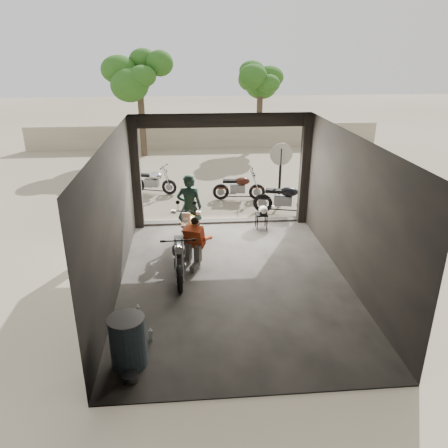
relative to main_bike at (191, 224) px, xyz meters
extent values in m
plane|color=#7A6D56|center=(0.92, -2.07, -0.57)|extent=(80.00, 80.00, 0.00)
cube|color=#2D2B28|center=(0.92, -2.07, -0.56)|extent=(5.00, 7.00, 0.02)
plane|color=black|center=(0.92, -2.07, 2.63)|extent=(7.00, 7.00, 0.00)
cube|color=black|center=(0.92, -5.57, 1.03)|extent=(5.00, 0.02, 3.20)
cube|color=black|center=(-1.58, -2.07, 1.03)|extent=(0.02, 7.00, 3.20)
cube|color=black|center=(3.42, -2.07, 1.03)|extent=(0.02, 7.00, 3.20)
cube|color=black|center=(-1.46, 1.31, 1.03)|extent=(0.24, 0.24, 3.20)
cube|color=black|center=(3.30, 1.31, 1.03)|extent=(0.24, 0.24, 3.20)
cube|color=black|center=(0.92, 1.35, 2.45)|extent=(5.00, 0.16, 0.36)
cube|color=#2D2B28|center=(0.92, 1.43, -0.53)|extent=(5.00, 0.25, 0.08)
cube|color=gray|center=(0.92, 11.93, 0.03)|extent=(18.00, 0.30, 1.20)
cylinder|color=#382B1E|center=(-2.08, 10.43, 1.22)|extent=(0.30, 0.30, 3.58)
ellipsoid|color=#1E4C14|center=(-2.08, 10.43, 3.46)|extent=(2.20, 2.20, 3.14)
cylinder|color=#382B1E|center=(3.72, 11.93, 1.03)|extent=(0.30, 0.30, 3.20)
ellipsoid|color=#1E4C14|center=(3.72, 11.93, 3.03)|extent=(2.20, 2.20, 2.80)
imported|color=black|center=(-0.02, 0.34, 0.34)|extent=(0.72, 0.53, 1.82)
cube|color=black|center=(2.02, 0.88, -0.13)|extent=(0.33, 0.33, 0.04)
cylinder|color=black|center=(1.88, 0.74, -0.35)|extent=(0.03, 0.03, 0.44)
cylinder|color=black|center=(2.16, 0.74, -0.35)|extent=(0.03, 0.03, 0.44)
cylinder|color=black|center=(1.88, 1.02, -0.35)|extent=(0.03, 0.03, 0.44)
cylinder|color=black|center=(2.16, 1.02, -0.35)|extent=(0.03, 0.03, 0.44)
ellipsoid|color=silver|center=(2.05, 0.85, 0.01)|extent=(0.28, 0.29, 0.25)
cylinder|color=#395261|center=(-1.08, -4.68, -0.12)|extent=(0.58, 0.58, 0.90)
cylinder|color=black|center=(2.88, 2.62, 0.40)|extent=(0.08, 0.08, 1.94)
cylinder|color=silver|center=(2.88, 2.60, 1.20)|extent=(0.71, 0.03, 0.71)
camera|label=1|loc=(-0.04, -10.58, 4.28)|focal=35.00mm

